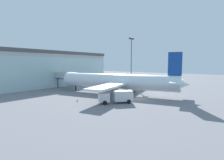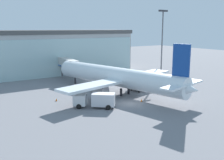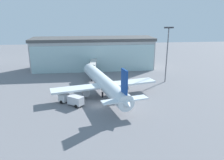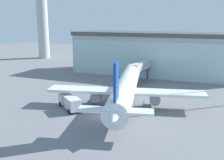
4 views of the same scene
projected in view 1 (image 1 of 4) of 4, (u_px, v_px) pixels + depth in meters
name	position (u px, v px, depth m)	size (l,w,h in m)	color
ground	(138.00, 99.00, 42.27)	(240.00, 240.00, 0.00)	slate
terminal_building	(47.00, 69.00, 67.09)	(51.61, 14.15, 13.27)	#ADADAD
jet_bridge	(64.00, 76.00, 59.88)	(3.21, 12.99, 5.71)	beige
apron_light_mast	(131.00, 57.00, 71.34)	(3.20, 0.40, 18.91)	#59595E
airplane	(118.00, 81.00, 48.60)	(31.03, 37.22, 11.30)	white
catering_truck	(117.00, 96.00, 37.66)	(7.08, 6.27, 2.65)	silver
baggage_cart	(130.00, 91.00, 51.92)	(2.08, 3.04, 1.50)	slate
safety_cone_nose	(143.00, 96.00, 44.18)	(0.36, 0.36, 0.55)	orange
safety_cone_wingtip	(77.00, 100.00, 39.36)	(0.36, 0.36, 0.55)	orange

